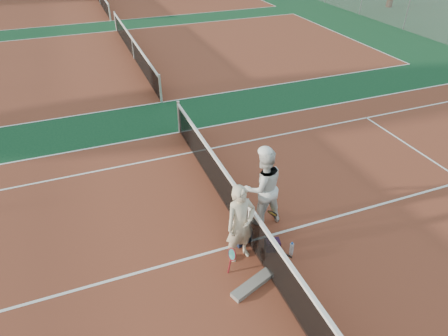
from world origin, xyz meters
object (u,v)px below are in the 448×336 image
object	(u,v)px
sports_bag_navy	(242,237)
sports_bag_purple	(272,245)
racket_red	(232,260)
racket_black_held	(272,218)
racket_spare	(273,248)
net_main	(249,224)
water_bottle	(291,249)
player_b	(263,187)
player_a	(240,224)

from	to	relation	value
sports_bag_navy	sports_bag_purple	world-z (taller)	sports_bag_navy
racket_red	racket_black_held	distance (m)	1.63
racket_red	racket_spare	xyz separation A→B (m)	(1.09, 0.26, -0.28)
racket_black_held	sports_bag_purple	bearing A→B (deg)	28.79
racket_red	net_main	bearing A→B (deg)	26.74
racket_black_held	sports_bag_navy	distance (m)	0.87
racket_spare	water_bottle	xyz separation A→B (m)	(0.27, -0.30, 0.14)
player_b	racket_spare	bearing A→B (deg)	79.43
net_main	player_b	xyz separation A→B (m)	(0.58, 0.57, 0.46)
racket_spare	sports_bag_purple	distance (m)	0.12
player_a	water_bottle	xyz separation A→B (m)	(1.05, -0.36, -0.76)
player_a	water_bottle	world-z (taller)	player_a
racket_spare	sports_bag_purple	world-z (taller)	sports_bag_purple
net_main	sports_bag_purple	world-z (taller)	net_main
racket_red	sports_bag_navy	world-z (taller)	racket_red
racket_red	racket_spare	distance (m)	1.15
player_b	water_bottle	size ratio (longest dim) A/B	6.48
racket_black_held	water_bottle	size ratio (longest dim) A/B	1.73
racket_red	water_bottle	world-z (taller)	racket_red
racket_red	racket_black_held	size ratio (longest dim) A/B	1.15
player_a	racket_red	world-z (taller)	player_a
sports_bag_navy	sports_bag_purple	distance (m)	0.69
sports_bag_navy	water_bottle	xyz separation A→B (m)	(0.83, -0.73, 0.00)
racket_spare	player_b	bearing A→B (deg)	-39.99
sports_bag_navy	player_a	bearing A→B (deg)	-120.34
player_b	water_bottle	world-z (taller)	player_b
net_main	water_bottle	world-z (taller)	net_main
player_a	racket_spare	xyz separation A→B (m)	(0.77, -0.06, -0.89)
player_b	water_bottle	bearing A→B (deg)	94.16
player_b	water_bottle	distance (m)	1.50
sports_bag_navy	sports_bag_purple	size ratio (longest dim) A/B	1.21
player_a	water_bottle	distance (m)	1.34
net_main	racket_black_held	xyz separation A→B (m)	(0.70, 0.26, -0.25)
sports_bag_purple	racket_red	bearing A→B (deg)	-167.06
racket_black_held	water_bottle	xyz separation A→B (m)	(-0.01, -0.94, -0.11)
player_b	racket_red	world-z (taller)	player_b
racket_black_held	sports_bag_navy	world-z (taller)	racket_black_held
sports_bag_purple	sports_bag_navy	bearing A→B (deg)	139.65
player_a	racket_red	size ratio (longest dim) A/B	3.05
sports_bag_purple	water_bottle	world-z (taller)	water_bottle
net_main	racket_spare	xyz separation A→B (m)	(0.42, -0.38, -0.49)
racket_red	water_bottle	xyz separation A→B (m)	(1.36, -0.04, -0.15)
sports_bag_purple	racket_spare	bearing A→B (deg)	27.56
player_a	racket_spare	world-z (taller)	player_a
sports_bag_navy	net_main	bearing A→B (deg)	-20.75
racket_red	racket_black_held	xyz separation A→B (m)	(1.37, 0.90, -0.04)
racket_red	racket_spare	size ratio (longest dim) A/B	0.99
racket_spare	sports_bag_navy	xyz separation A→B (m)	(-0.56, 0.43, 0.13)
racket_black_held	player_a	bearing A→B (deg)	-7.01
racket_red	sports_bag_navy	bearing A→B (deg)	35.34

